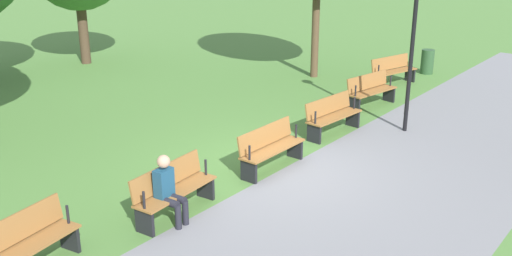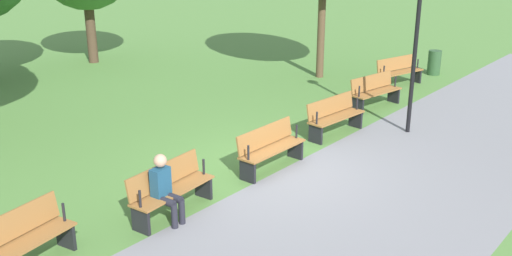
% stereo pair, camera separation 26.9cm
% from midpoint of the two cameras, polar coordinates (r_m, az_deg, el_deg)
% --- Properties ---
extents(ground_plane, '(120.00, 120.00, 0.00)m').
position_cam_midpoint_polar(ground_plane, '(11.69, 1.05, -4.15)').
color(ground_plane, '#54843D').
extents(path_paving, '(30.31, 4.41, 0.01)m').
position_cam_midpoint_polar(path_paving, '(10.57, 11.38, -7.21)').
color(path_paving, gray).
rests_on(path_paving, ground).
extents(bench_0, '(1.76, 0.89, 0.89)m').
position_cam_midpoint_polar(bench_0, '(18.47, 13.21, 5.69)').
color(bench_0, '#996633').
rests_on(bench_0, ground).
extents(bench_1, '(1.75, 0.75, 0.89)m').
position_cam_midpoint_polar(bench_1, '(16.00, 11.00, 3.78)').
color(bench_1, '#996633').
rests_on(bench_1, ground).
extents(bench_2, '(1.73, 0.61, 0.89)m').
position_cam_midpoint_polar(bench_2, '(13.66, 7.13, 1.31)').
color(bench_2, '#996633').
rests_on(bench_2, ground).
extents(bench_3, '(1.70, 0.47, 0.89)m').
position_cam_midpoint_polar(bench_3, '(11.55, 0.80, -1.93)').
color(bench_3, '#996633').
rests_on(bench_3, ground).
extents(bench_4, '(1.73, 0.61, 0.89)m').
position_cam_midpoint_polar(bench_4, '(9.85, -9.10, -6.09)').
color(bench_4, '#996633').
rests_on(bench_4, ground).
extents(bench_5, '(1.75, 0.75, 0.89)m').
position_cam_midpoint_polar(bench_5, '(8.80, -23.31, -10.81)').
color(bench_5, '#996633').
rests_on(bench_5, ground).
extents(person_seated, '(0.35, 0.54, 1.20)m').
position_cam_midpoint_polar(person_seated, '(9.51, -9.62, -5.97)').
color(person_seated, navy).
rests_on(person_seated, ground).
extents(lamp_post, '(0.32, 0.32, 4.24)m').
position_cam_midpoint_polar(lamp_post, '(13.68, 15.21, 11.38)').
color(lamp_post, black).
rests_on(lamp_post, ground).
extents(trash_bin, '(0.43, 0.43, 0.82)m').
position_cam_midpoint_polar(trash_bin, '(20.28, 16.49, 6.42)').
color(trash_bin, '#2D512D').
rests_on(trash_bin, ground).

